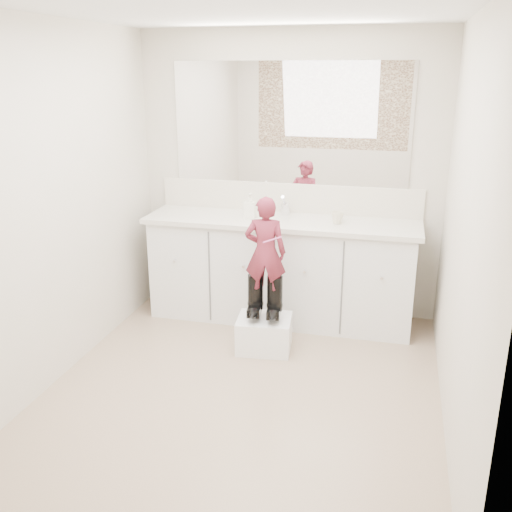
# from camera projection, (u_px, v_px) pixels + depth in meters

# --- Properties ---
(floor) EXTENTS (3.00, 3.00, 0.00)m
(floor) POSITION_uv_depth(u_px,v_px,m) (243.00, 389.00, 3.88)
(floor) COLOR #92755F
(floor) RESTS_ON ground
(ceiling) EXTENTS (3.00, 3.00, 0.00)m
(ceiling) POSITION_uv_depth(u_px,v_px,m) (240.00, 7.00, 3.13)
(ceiling) COLOR white
(ceiling) RESTS_ON wall_back
(wall_back) EXTENTS (2.60, 0.00, 2.60)m
(wall_back) POSITION_uv_depth(u_px,v_px,m) (289.00, 176.00, 4.89)
(wall_back) COLOR beige
(wall_back) RESTS_ON floor
(wall_front) EXTENTS (2.60, 0.00, 2.60)m
(wall_front) POSITION_uv_depth(u_px,v_px,m) (134.00, 316.00, 2.13)
(wall_front) COLOR beige
(wall_front) RESTS_ON floor
(wall_left) EXTENTS (0.00, 3.00, 3.00)m
(wall_left) POSITION_uv_depth(u_px,v_px,m) (55.00, 207.00, 3.81)
(wall_left) COLOR beige
(wall_left) RESTS_ON floor
(wall_right) EXTENTS (0.00, 3.00, 3.00)m
(wall_right) POSITION_uv_depth(u_px,v_px,m) (464.00, 233.00, 3.20)
(wall_right) COLOR beige
(wall_right) RESTS_ON floor
(vanity_cabinet) EXTENTS (2.20, 0.55, 0.85)m
(vanity_cabinet) POSITION_uv_depth(u_px,v_px,m) (281.00, 272.00, 4.88)
(vanity_cabinet) COLOR silver
(vanity_cabinet) RESTS_ON floor
(countertop) EXTENTS (2.28, 0.58, 0.04)m
(countertop) POSITION_uv_depth(u_px,v_px,m) (281.00, 222.00, 4.72)
(countertop) COLOR beige
(countertop) RESTS_ON vanity_cabinet
(backsplash) EXTENTS (2.28, 0.03, 0.25)m
(backsplash) POSITION_uv_depth(u_px,v_px,m) (288.00, 198.00, 4.93)
(backsplash) COLOR beige
(backsplash) RESTS_ON countertop
(mirror) EXTENTS (2.00, 0.02, 1.00)m
(mirror) POSITION_uv_depth(u_px,v_px,m) (289.00, 124.00, 4.74)
(mirror) COLOR white
(mirror) RESTS_ON wall_back
(dot_panel) EXTENTS (2.00, 0.01, 1.20)m
(dot_panel) POSITION_uv_depth(u_px,v_px,m) (127.00, 197.00, 1.99)
(dot_panel) COLOR #472819
(dot_panel) RESTS_ON wall_front
(faucet) EXTENTS (0.08, 0.08, 0.10)m
(faucet) POSITION_uv_depth(u_px,v_px,m) (285.00, 209.00, 4.85)
(faucet) COLOR silver
(faucet) RESTS_ON countertop
(cup) EXTENTS (0.12, 0.12, 0.10)m
(cup) POSITION_uv_depth(u_px,v_px,m) (337.00, 218.00, 4.58)
(cup) COLOR beige
(cup) RESTS_ON countertop
(soap_bottle) EXTENTS (0.09, 0.10, 0.21)m
(soap_bottle) POSITION_uv_depth(u_px,v_px,m) (250.00, 206.00, 4.74)
(soap_bottle) COLOR white
(soap_bottle) RESTS_ON countertop
(step_stool) EXTENTS (0.44, 0.38, 0.26)m
(step_stool) POSITION_uv_depth(u_px,v_px,m) (264.00, 334.00, 4.40)
(step_stool) COLOR white
(step_stool) RESTS_ON floor
(boot_left) EXTENTS (0.15, 0.24, 0.34)m
(boot_left) POSITION_uv_depth(u_px,v_px,m) (256.00, 296.00, 4.34)
(boot_left) COLOR black
(boot_left) RESTS_ON step_stool
(boot_right) EXTENTS (0.15, 0.24, 0.34)m
(boot_right) POSITION_uv_depth(u_px,v_px,m) (275.00, 298.00, 4.31)
(boot_right) COLOR black
(boot_right) RESTS_ON step_stool
(toddler) EXTENTS (0.33, 0.24, 0.85)m
(toddler) POSITION_uv_depth(u_px,v_px,m) (265.00, 252.00, 4.22)
(toddler) COLOR #B0364F
(toddler) RESTS_ON step_stool
(toothbrush) EXTENTS (0.14, 0.03, 0.06)m
(toothbrush) POSITION_uv_depth(u_px,v_px,m) (272.00, 240.00, 4.09)
(toothbrush) COLOR #DA549D
(toothbrush) RESTS_ON toddler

